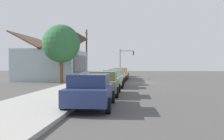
# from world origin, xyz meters

# --- Properties ---
(ground_plane) EXTENTS (120.00, 120.00, 0.00)m
(ground_plane) POSITION_xyz_m (0.00, 0.00, 0.00)
(ground_plane) COLOR #4C4947
(sidewalk_curb) EXTENTS (60.00, 4.20, 0.16)m
(sidewalk_curb) POSITION_xyz_m (0.00, 5.60, 0.08)
(sidewalk_curb) COLOR #A3A099
(sidewalk_curb) RESTS_ON ground
(car_navy) EXTENTS (4.70, 2.14, 1.59)m
(car_navy) POSITION_xyz_m (-17.53, 2.88, 0.82)
(car_navy) COLOR navy
(car_navy) RESTS_ON ground
(car_olive) EXTENTS (4.77, 2.07, 1.59)m
(car_olive) POSITION_xyz_m (-12.37, 2.85, 0.82)
(car_olive) COLOR olive
(car_olive) RESTS_ON ground
(car_seafoam) EXTENTS (4.48, 1.99, 1.59)m
(car_seafoam) POSITION_xyz_m (-6.24, 2.79, 0.81)
(car_seafoam) COLOR #9ED1BC
(car_seafoam) RESTS_ON ground
(car_coral) EXTENTS (4.45, 2.01, 1.59)m
(car_coral) POSITION_xyz_m (-0.54, 2.83, 0.81)
(car_coral) COLOR #EA8C75
(car_coral) RESTS_ON ground
(car_mustard) EXTENTS (4.96, 2.07, 1.59)m
(car_mustard) POSITION_xyz_m (4.58, 2.69, 0.82)
(car_mustard) COLOR gold
(car_mustard) RESTS_ON ground
(car_skyblue) EXTENTS (4.57, 2.05, 1.59)m
(car_skyblue) POSITION_xyz_m (10.72, 2.78, 0.81)
(car_skyblue) COLOR #8CB7E0
(car_skyblue) RESTS_ON ground
(car_silver) EXTENTS (4.48, 2.05, 1.59)m
(car_silver) POSITION_xyz_m (16.14, 2.88, 0.81)
(car_silver) COLOR silver
(car_silver) RESTS_ON ground
(storefront_building) EXTENTS (10.24, 7.94, 6.16)m
(storefront_building) POSITION_xyz_m (4.88, 11.98, 2.15)
(storefront_building) COLOR #ADBCC6
(storefront_building) RESTS_ON ground
(shade_tree) EXTENTS (4.16, 4.16, 6.44)m
(shade_tree) POSITION_xyz_m (-1.88, 8.84, 4.34)
(shade_tree) COLOR brown
(shade_tree) RESTS_ON ground
(traffic_light_main) EXTENTS (0.37, 2.79, 5.20)m
(traffic_light_main) POSITION_xyz_m (20.66, 2.54, 3.49)
(traffic_light_main) COLOR #383833
(traffic_light_main) RESTS_ON ground
(utility_pole_wooden) EXTENTS (1.80, 0.24, 7.50)m
(utility_pole_wooden) POSITION_xyz_m (9.71, 8.20, 3.93)
(utility_pole_wooden) COLOR brown
(utility_pole_wooden) RESTS_ON ground
(fire_hydrant_red) EXTENTS (0.22, 0.22, 0.71)m
(fire_hydrant_red) POSITION_xyz_m (-4.47, 4.20, 0.50)
(fire_hydrant_red) COLOR red
(fire_hydrant_red) RESTS_ON sidewalk_curb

